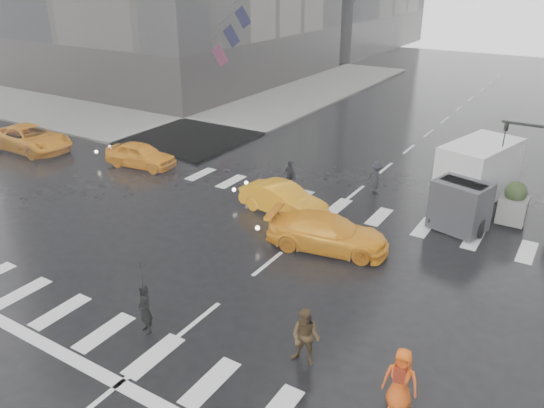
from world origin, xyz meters
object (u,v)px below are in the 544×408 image
Objects in this scene: pedestrian_brown at (306,337)px; pedestrian_orange at (401,380)px; taxi_mid at (283,200)px; taxi_front at (141,155)px; box_truck at (474,179)px.

pedestrian_orange is (2.73, -0.22, 0.02)m from pedestrian_brown.
pedestrian_orange reaches higher than taxi_mid.
pedestrian_orange is 0.44× the size of taxi_front.
box_truck is (16.69, 3.34, 0.94)m from taxi_front.
box_truck is at bearing -85.82° from taxi_front.
pedestrian_orange is at bearing -127.34° from taxi_mid.
taxi_mid is (-5.50, 8.07, -0.18)m from pedestrian_brown.
taxi_front is at bearing 91.13° from taxi_mid.
pedestrian_orange is at bearing -69.77° from box_truck.
pedestrian_brown is 0.43× the size of taxi_front.
pedestrian_brown is 2.74m from pedestrian_orange.
pedestrian_brown is 0.30× the size of box_truck.
box_truck is at bearing 87.44° from pedestrian_orange.
pedestrian_orange reaches higher than pedestrian_brown.
pedestrian_orange reaches higher than taxi_front.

